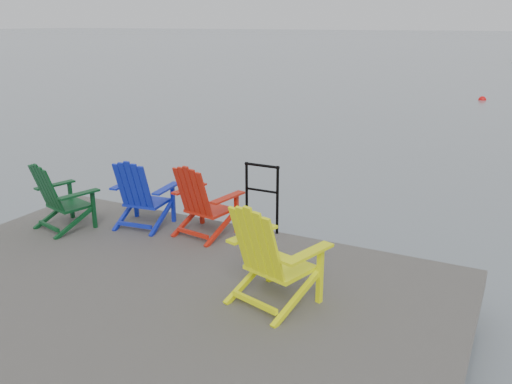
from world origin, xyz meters
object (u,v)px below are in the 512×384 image
at_px(chair_red, 203,200).
at_px(buoy_b, 482,100).
at_px(chair_blue, 141,193).
at_px(chair_green, 60,196).
at_px(chair_yellow, 271,254).
at_px(handrail, 262,191).

xyz_separation_m(chair_red, buoy_b, (1.73, 18.85, -0.97)).
bearing_deg(chair_blue, chair_green, -155.84).
height_order(chair_green, chair_yellow, chair_yellow).
relative_size(chair_green, chair_blue, 0.97).
bearing_deg(chair_yellow, chair_green, -173.30).
xyz_separation_m(handrail, chair_blue, (-1.48, -0.58, -0.07)).
bearing_deg(buoy_b, handrail, -93.52).
distance_m(chair_green, chair_blue, 1.04).
bearing_deg(handrail, chair_yellow, -61.12).
bearing_deg(chair_yellow, buoy_b, 105.80).
bearing_deg(chair_red, chair_green, -151.25).
xyz_separation_m(chair_red, chair_yellow, (1.52, -1.20, 0.05)).
xyz_separation_m(chair_blue, buoy_b, (2.61, 18.96, -0.97)).
relative_size(handrail, buoy_b, 2.84).
bearing_deg(buoy_b, chair_yellow, -90.59).
height_order(chair_blue, buoy_b, chair_blue).
bearing_deg(chair_red, chair_blue, -164.31).
relative_size(handrail, chair_yellow, 0.87).
height_order(chair_red, buoy_b, chair_red).
relative_size(handrail, chair_green, 1.00).
distance_m(chair_green, chair_red, 1.89).
bearing_deg(handrail, chair_green, -154.86).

